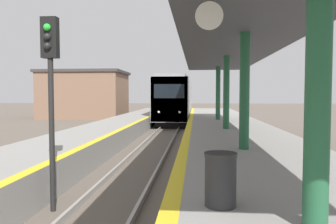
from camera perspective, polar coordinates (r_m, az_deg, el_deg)
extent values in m
cube|color=black|center=(33.76, 1.45, -1.01)|extent=(2.43, 16.35, 0.55)
cube|color=#99999E|center=(33.67, 1.46, 2.44)|extent=(2.85, 18.16, 3.51)
cube|color=red|center=(24.70, 0.20, 2.23)|extent=(2.80, 0.16, 3.44)
cube|color=black|center=(24.64, 0.19, 3.65)|extent=(2.28, 0.06, 1.05)
cube|color=slate|center=(33.71, 1.46, 5.63)|extent=(2.43, 17.25, 0.24)
sphere|color=white|center=(24.75, -1.62, -0.01)|extent=(0.18, 0.18, 0.18)
sphere|color=white|center=(24.62, 2.01, -0.03)|extent=(0.18, 0.18, 0.18)
cylinder|color=black|center=(7.83, -19.58, -3.88)|extent=(0.12, 0.12, 3.46)
cube|color=black|center=(7.88, -19.87, 12.07)|extent=(0.36, 0.20, 0.90)
sphere|color=green|center=(7.79, -20.31, 13.67)|extent=(0.16, 0.16, 0.16)
sphere|color=black|center=(7.76, -20.29, 12.20)|extent=(0.16, 0.16, 0.16)
sphere|color=black|center=(7.73, -20.26, 10.72)|extent=(0.16, 0.16, 0.16)
cylinder|color=#1E5133|center=(4.44, 24.66, 4.19)|extent=(0.31, 0.31, 3.62)
cylinder|color=#1E5133|center=(10.43, 13.18, 3.56)|extent=(0.31, 0.31, 3.62)
cylinder|color=#1E5133|center=(16.53, 10.12, 3.36)|extent=(0.31, 0.31, 3.62)
cylinder|color=#1E5133|center=(22.65, 8.71, 3.27)|extent=(0.31, 0.31, 3.62)
cube|color=#3F3F44|center=(13.62, 11.39, 11.49)|extent=(4.14, 24.57, 0.20)
cylinder|color=white|center=(6.82, 7.18, 16.30)|extent=(0.56, 0.04, 0.56)
cylinder|color=#262628|center=(5.15, 9.12, -11.84)|extent=(0.48, 0.48, 0.76)
cylinder|color=#262626|center=(5.06, 9.16, -7.35)|extent=(0.50, 0.50, 0.06)
cube|color=brown|center=(38.57, -14.29, 2.74)|extent=(8.81, 6.56, 5.04)
cube|color=#383333|center=(38.65, -14.34, 6.69)|extent=(9.25, 6.89, 0.30)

